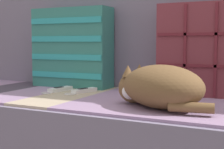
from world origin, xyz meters
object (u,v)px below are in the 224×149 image
at_px(throw_pillow_striped, 72,48).
at_px(game_remote_near, 59,89).
at_px(throw_pillow_quilted, 203,50).
at_px(sleeping_cat, 157,87).
at_px(couch, 138,141).
at_px(game_remote_far, 83,91).

height_order(throw_pillow_striped, game_remote_near, throw_pillow_striped).
distance_m(throw_pillow_quilted, throw_pillow_striped, 0.68).
bearing_deg(game_remote_near, sleeping_cat, -18.72).
relative_size(sleeping_cat, game_remote_near, 1.96).
bearing_deg(couch, sleeping_cat, -51.73).
relative_size(game_remote_near, game_remote_far, 1.03).
distance_m(couch, game_remote_near, 0.45).
xyz_separation_m(throw_pillow_striped, game_remote_far, (0.17, -0.17, -0.20)).
bearing_deg(game_remote_far, throw_pillow_striped, 135.04).
distance_m(game_remote_near, game_remote_far, 0.13).
bearing_deg(game_remote_far, couch, -2.31).
distance_m(throw_pillow_quilted, sleeping_cat, 0.40).
relative_size(couch, game_remote_far, 11.66).
height_order(throw_pillow_striped, sleeping_cat, throw_pillow_striped).
bearing_deg(sleeping_cat, couch, 128.27).
bearing_deg(sleeping_cat, game_remote_near, 161.28).
xyz_separation_m(throw_pillow_striped, sleeping_cat, (0.59, -0.36, -0.13)).
height_order(couch, throw_pillow_striped, throw_pillow_striped).
bearing_deg(throw_pillow_striped, game_remote_near, -77.35).
bearing_deg(game_remote_near, throw_pillow_quilted, 15.62).
height_order(sleeping_cat, game_remote_far, sleeping_cat).
bearing_deg(throw_pillow_striped, couch, -21.64).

